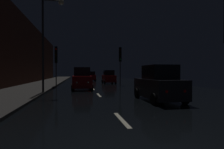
% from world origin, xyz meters
% --- Properties ---
extents(ground, '(25.02, 84.00, 0.02)m').
position_xyz_m(ground, '(0.00, 24.50, -0.01)').
color(ground, black).
extents(sidewalk_left, '(4.40, 84.00, 0.15)m').
position_xyz_m(sidewalk_left, '(-6.31, 24.50, 0.07)').
color(sidewalk_left, '#33302D').
rests_on(sidewalk_left, ground).
extents(building_facade_left, '(0.80, 63.00, 9.33)m').
position_xyz_m(building_facade_left, '(-8.91, 21.00, 4.66)').
color(building_facade_left, '#472319').
rests_on(building_facade_left, ground).
extents(lane_centerline, '(0.16, 14.91, 0.01)m').
position_xyz_m(lane_centerline, '(0.00, 9.70, 0.01)').
color(lane_centerline, beige).
rests_on(lane_centerline, ground).
extents(traffic_light_far_left, '(0.31, 0.46, 4.68)m').
position_xyz_m(traffic_light_far_left, '(-4.01, 19.05, 3.39)').
color(traffic_light_far_left, '#38383A').
rests_on(traffic_light_far_left, ground).
extents(traffic_light_far_right, '(0.32, 0.46, 5.03)m').
position_xyz_m(traffic_light_far_right, '(4.01, 20.91, 3.67)').
color(traffic_light_far_right, '#38383A').
rests_on(traffic_light_far_right, ground).
extents(streetlamp_overhead, '(1.70, 0.44, 7.47)m').
position_xyz_m(streetlamp_overhead, '(-3.76, 11.87, 4.92)').
color(streetlamp_overhead, '#2D2D30').
rests_on(streetlamp_overhead, ground).
extents(car_approaching_headlights, '(2.02, 4.37, 2.20)m').
position_xyz_m(car_approaching_headlights, '(-1.13, 15.73, 1.01)').
color(car_approaching_headlights, maroon).
rests_on(car_approaching_headlights, ground).
extents(car_distant_taillights, '(1.72, 3.72, 1.88)m').
position_xyz_m(car_distant_taillights, '(1.20, 35.29, 0.86)').
color(car_distant_taillights, maroon).
rests_on(car_distant_taillights, ground).
extents(car_parked_right_far, '(1.86, 4.04, 2.03)m').
position_xyz_m(car_parked_right_far, '(3.21, 25.48, 0.93)').
color(car_parked_right_far, maroon).
rests_on(car_parked_right_far, ground).
extents(car_parked_right_near, '(1.94, 4.21, 2.12)m').
position_xyz_m(car_parked_right_near, '(3.21, 7.02, 0.97)').
color(car_parked_right_near, black).
rests_on(car_parked_right_near, ground).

